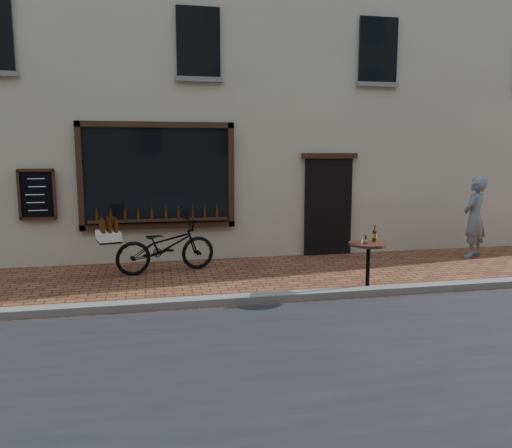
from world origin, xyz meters
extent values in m
plane|color=#592C1C|center=(0.00, 0.00, 0.00)|extent=(90.00, 90.00, 0.00)
cube|color=slate|center=(0.00, 0.20, 0.06)|extent=(90.00, 0.25, 0.12)
cube|color=#C0B697|center=(0.00, 6.50, 5.00)|extent=(28.00, 6.00, 10.00)
cube|color=black|center=(-1.90, 3.45, 1.85)|extent=(3.00, 0.06, 2.00)
cube|color=black|center=(-1.90, 3.43, 2.91)|extent=(3.24, 0.10, 0.12)
cube|color=black|center=(-1.90, 3.43, 0.79)|extent=(3.24, 0.10, 0.12)
cube|color=black|center=(-3.46, 3.43, 1.85)|extent=(0.12, 0.10, 2.24)
cube|color=black|center=(-0.34, 3.43, 1.85)|extent=(0.12, 0.10, 2.24)
cube|color=black|center=(-1.90, 3.38, 0.92)|extent=(2.90, 0.16, 0.05)
cube|color=black|center=(1.90, 3.46, 1.10)|extent=(1.10, 0.10, 2.20)
cube|color=black|center=(1.90, 3.43, 2.26)|extent=(1.30, 0.10, 0.12)
cube|color=black|center=(-4.30, 3.44, 1.50)|extent=(0.62, 0.04, 0.92)
cylinder|color=#3D1C07|center=(-3.15, 3.38, 1.04)|extent=(0.06, 0.06, 0.19)
cylinder|color=#3D1C07|center=(-2.87, 3.38, 1.04)|extent=(0.06, 0.06, 0.19)
cylinder|color=#3D1C07|center=(-2.59, 3.38, 1.04)|extent=(0.06, 0.06, 0.19)
cylinder|color=#3D1C07|center=(-2.32, 3.38, 1.04)|extent=(0.06, 0.06, 0.19)
cylinder|color=#3D1C07|center=(-2.04, 3.38, 1.04)|extent=(0.06, 0.06, 0.19)
cylinder|color=#3D1C07|center=(-1.76, 3.38, 1.04)|extent=(0.06, 0.06, 0.19)
cylinder|color=#3D1C07|center=(-1.48, 3.38, 1.04)|extent=(0.06, 0.06, 0.19)
cylinder|color=#3D1C07|center=(-1.21, 3.38, 1.04)|extent=(0.06, 0.06, 0.19)
cylinder|color=#3D1C07|center=(-0.93, 3.38, 1.04)|extent=(0.06, 0.06, 0.19)
cylinder|color=#3D1C07|center=(-0.65, 3.38, 1.04)|extent=(0.06, 0.06, 0.19)
cube|color=black|center=(-1.00, 3.46, 4.60)|extent=(0.90, 0.06, 1.40)
cube|color=black|center=(3.00, 3.46, 4.60)|extent=(0.90, 0.06, 1.40)
imported|color=black|center=(-1.79, 2.50, 0.52)|extent=(2.07, 1.13, 1.03)
cube|color=black|center=(-2.85, 2.24, 0.71)|extent=(0.51, 0.63, 0.03)
cube|color=silver|center=(-2.85, 2.24, 0.81)|extent=(0.51, 0.65, 0.16)
cylinder|color=#3D1C07|center=(-2.69, 2.07, 1.00)|extent=(0.06, 0.06, 0.22)
cylinder|color=#3D1C07|center=(-2.80, 2.04, 1.00)|extent=(0.06, 0.06, 0.22)
cylinder|color=#3D1C07|center=(-2.91, 2.01, 1.00)|extent=(0.06, 0.06, 0.22)
cylinder|color=#3D1C07|center=(-2.72, 2.20, 1.00)|extent=(0.06, 0.06, 0.22)
cylinder|color=#3D1C07|center=(-2.83, 2.17, 1.00)|extent=(0.06, 0.06, 0.22)
cylinder|color=#3D1C07|center=(-2.94, 2.15, 1.00)|extent=(0.06, 0.06, 0.22)
cylinder|color=#3D1C07|center=(-2.75, 2.33, 1.00)|extent=(0.06, 0.06, 0.22)
cylinder|color=#3D1C07|center=(-2.86, 2.31, 1.00)|extent=(0.06, 0.06, 0.22)
cylinder|color=#3D1C07|center=(-2.98, 2.28, 1.00)|extent=(0.06, 0.06, 0.22)
cylinder|color=#3D1C07|center=(-2.79, 2.47, 1.00)|extent=(0.06, 0.06, 0.22)
cylinder|color=black|center=(1.49, 0.35, 0.02)|extent=(0.49, 0.49, 0.03)
cylinder|color=black|center=(1.49, 0.35, 0.42)|extent=(0.07, 0.07, 0.78)
cylinder|color=black|center=(1.49, 0.35, 0.83)|extent=(0.66, 0.66, 0.04)
cylinder|color=gold|center=(1.62, 0.42, 0.96)|extent=(0.07, 0.07, 0.07)
cylinder|color=white|center=(1.38, 0.27, 0.93)|extent=(0.09, 0.09, 0.14)
imported|color=slate|center=(5.02, 2.53, 0.90)|extent=(0.78, 0.71, 1.80)
camera|label=1|loc=(-2.03, -7.28, 2.38)|focal=35.00mm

